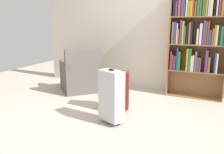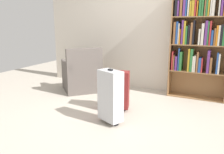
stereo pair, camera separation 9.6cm
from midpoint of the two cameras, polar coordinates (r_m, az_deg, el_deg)
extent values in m
plane|color=#B2A899|center=(3.55, 0.55, -9.67)|extent=(8.30, 8.30, 0.00)
cube|color=beige|center=(4.85, 9.53, 12.17)|extent=(4.74, 0.10, 2.60)
cube|color=olive|center=(4.54, 15.08, 7.76)|extent=(0.02, 0.27, 1.96)
cube|color=olive|center=(4.60, 21.48, 7.35)|extent=(1.01, 0.02, 1.96)
cube|color=olive|center=(4.66, 20.32, -4.67)|extent=(0.97, 0.25, 0.02)
cube|color=olive|center=(4.54, 20.82, 1.21)|extent=(0.97, 0.25, 0.02)
cube|color=olive|center=(4.47, 21.34, 7.35)|extent=(0.97, 0.25, 0.02)
cube|color=olive|center=(4.45, 21.89, 13.60)|extent=(0.97, 0.25, 0.02)
cube|color=#B22D2D|center=(4.56, 15.47, 4.00)|extent=(0.02, 0.23, 0.35)
cube|color=brown|center=(4.54, 15.74, 3.56)|extent=(0.02, 0.19, 0.29)
cube|color=#66337F|center=(4.53, 16.24, 3.35)|extent=(0.04, 0.18, 0.26)
cube|color=#264C99|center=(4.50, 16.82, 4.22)|extent=(0.02, 0.16, 0.41)
cube|color=#2D7238|center=(4.53, 17.30, 3.82)|extent=(0.04, 0.21, 0.35)
cube|color=gold|center=(4.51, 19.12, 4.05)|extent=(0.03, 0.22, 0.41)
cube|color=#2D7238|center=(4.47, 19.62, 3.96)|extent=(0.04, 0.15, 0.41)
cube|color=silver|center=(4.50, 20.05, 3.14)|extent=(0.03, 0.20, 0.29)
cube|color=silver|center=(4.51, 20.42, 3.20)|extent=(0.03, 0.22, 0.30)
cube|color=brown|center=(4.48, 20.95, 3.55)|extent=(0.03, 0.19, 0.36)
cube|color=#264C99|center=(4.49, 21.45, 2.86)|extent=(0.04, 0.20, 0.26)
cube|color=#B22D2D|center=(4.48, 21.92, 2.78)|extent=(0.02, 0.18, 0.26)
cube|color=#66337F|center=(4.48, 23.28, 3.57)|extent=(0.04, 0.22, 0.40)
cube|color=brown|center=(4.48, 23.80, 2.74)|extent=(0.04, 0.21, 0.28)
cube|color=#264C99|center=(4.47, 25.10, 3.16)|extent=(0.03, 0.20, 0.37)
cube|color=silver|center=(4.45, 25.46, 2.96)|extent=(0.03, 0.16, 0.35)
cube|color=brown|center=(4.47, 15.89, 10.39)|extent=(0.04, 0.16, 0.39)
cube|color=#264C99|center=(4.50, 16.51, 10.41)|extent=(0.03, 0.22, 0.40)
cube|color=silver|center=(4.49, 16.91, 10.20)|extent=(0.02, 0.22, 0.37)
cube|color=orange|center=(4.46, 17.09, 9.52)|extent=(0.02, 0.15, 0.27)
cube|color=#66337F|center=(4.46, 17.70, 10.48)|extent=(0.03, 0.18, 0.42)
cube|color=gold|center=(4.45, 18.17, 10.35)|extent=(0.03, 0.18, 0.41)
cube|color=#2D7238|center=(4.45, 18.56, 9.74)|extent=(0.03, 0.17, 0.32)
cube|color=black|center=(4.45, 19.12, 9.86)|extent=(0.03, 0.19, 0.35)
cube|color=brown|center=(4.46, 19.71, 10.06)|extent=(0.04, 0.22, 0.38)
cube|color=black|center=(4.42, 20.16, 10.25)|extent=(0.03, 0.15, 0.42)
cube|color=silver|center=(4.43, 21.40, 9.21)|extent=(0.03, 0.19, 0.28)
cube|color=silver|center=(4.44, 22.11, 9.77)|extent=(0.04, 0.22, 0.37)
cube|color=#66337F|center=(4.44, 22.84, 10.00)|extent=(0.04, 0.22, 0.41)
cube|color=#2D7238|center=(4.41, 23.27, 9.87)|extent=(0.02, 0.18, 0.40)
cube|color=#B22D2D|center=(4.41, 23.68, 9.87)|extent=(0.03, 0.17, 0.41)
cube|color=#264C99|center=(4.44, 24.09, 8.85)|extent=(0.03, 0.22, 0.26)
cube|color=brown|center=(4.43, 24.63, 9.01)|extent=(0.03, 0.21, 0.29)
cube|color=orange|center=(4.41, 25.09, 9.27)|extent=(0.03, 0.18, 0.34)
cube|color=silver|center=(4.43, 25.50, 9.24)|extent=(0.03, 0.23, 0.34)
cube|color=black|center=(4.41, 25.96, 9.28)|extent=(0.03, 0.19, 0.35)
cube|color=#2D7238|center=(4.40, 26.50, 9.01)|extent=(0.04, 0.16, 0.32)
cube|color=black|center=(4.50, 16.35, 15.96)|extent=(0.04, 0.21, 0.29)
cube|color=#66337F|center=(4.50, 16.84, 15.80)|extent=(0.03, 0.22, 0.27)
cube|color=brown|center=(4.48, 17.51, 16.44)|extent=(0.04, 0.20, 0.37)
cube|color=#66337F|center=(4.45, 18.12, 16.18)|extent=(0.04, 0.15, 0.33)
cube|color=#264C99|center=(4.45, 18.60, 16.20)|extent=(0.02, 0.17, 0.34)
cube|color=silver|center=(4.46, 19.11, 16.28)|extent=(0.03, 0.19, 0.36)
cube|color=gold|center=(4.45, 19.52, 15.58)|extent=(0.03, 0.19, 0.26)
cube|color=gold|center=(4.44, 20.06, 15.58)|extent=(0.04, 0.18, 0.26)
cube|color=#B22D2D|center=(4.43, 20.56, 15.69)|extent=(0.03, 0.16, 0.28)
cube|color=orange|center=(4.42, 21.00, 15.46)|extent=(0.02, 0.15, 0.25)
cube|color=#2D7238|center=(4.42, 21.64, 16.26)|extent=(0.04, 0.15, 0.38)
cube|color=#2D7238|center=(4.42, 22.17, 16.07)|extent=(0.03, 0.16, 0.36)
cube|color=brown|center=(4.42, 22.65, 15.49)|extent=(0.02, 0.17, 0.28)
cube|color=#2D7238|center=(4.44, 23.04, 15.40)|extent=(0.03, 0.21, 0.27)
cube|color=gold|center=(4.43, 23.43, 15.32)|extent=(0.02, 0.20, 0.26)
cube|color=silver|center=(4.43, 23.96, 16.29)|extent=(0.02, 0.19, 0.42)
cube|color=silver|center=(4.44, 24.46, 16.24)|extent=(0.04, 0.22, 0.42)
cube|color=silver|center=(4.41, 25.68, 15.99)|extent=(0.02, 0.17, 0.40)
cube|color=#66337F|center=(4.42, 26.21, 15.91)|extent=(0.03, 0.19, 0.39)
cube|color=#59514C|center=(4.84, -6.90, -0.92)|extent=(0.99, 0.99, 0.40)
cube|color=gray|center=(4.79, -6.98, 1.87)|extent=(0.77, 0.76, 0.08)
cube|color=#59514C|center=(4.47, -6.17, 3.81)|extent=(0.57, 0.59, 0.50)
cube|color=#59514C|center=(4.85, -3.56, 2.94)|extent=(0.58, 0.55, 0.22)
cube|color=#59514C|center=(4.71, -10.55, 2.42)|extent=(0.58, 0.55, 0.22)
cylinder|color=#1E7F4C|center=(4.54, -1.12, -3.78)|extent=(0.08, 0.08, 0.10)
torus|color=#1E7F4C|center=(4.52, -0.53, -3.81)|extent=(0.06, 0.01, 0.06)
cube|color=#B7BABF|center=(3.19, 0.46, -4.62)|extent=(0.39, 0.31, 0.71)
cube|color=black|center=(3.10, 0.48, 1.79)|extent=(0.08, 0.06, 0.02)
cylinder|color=black|center=(3.41, -0.90, -10.21)|extent=(0.07, 0.07, 0.05)
cylinder|color=black|center=(3.25, 1.88, -11.49)|extent=(0.07, 0.07, 0.05)
cube|color=maroon|center=(3.68, 1.71, -3.10)|extent=(0.45, 0.31, 0.59)
cube|color=black|center=(3.60, 1.75, 1.55)|extent=(0.08, 0.06, 0.02)
cylinder|color=black|center=(3.81, -0.48, -7.62)|extent=(0.06, 0.06, 0.05)
cylinder|color=black|center=(3.77, 3.87, -7.89)|extent=(0.06, 0.06, 0.05)
camera|label=1|loc=(0.05, -89.24, 0.18)|focal=37.11mm
camera|label=2|loc=(0.05, 90.76, -0.18)|focal=37.11mm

